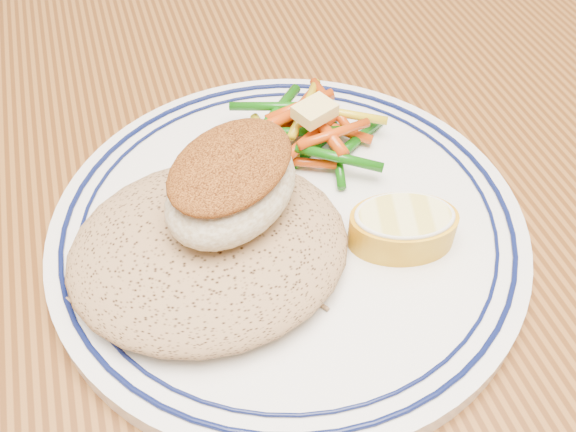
# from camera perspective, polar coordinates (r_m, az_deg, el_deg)

# --- Properties ---
(dining_table) EXTENTS (1.50, 0.90, 0.75)m
(dining_table) POSITION_cam_1_polar(r_m,az_deg,el_deg) (0.48, -0.11, -8.76)
(dining_table) COLOR #552D11
(dining_table) RESTS_ON ground
(plate) EXTENTS (0.28, 0.28, 0.02)m
(plate) POSITION_cam_1_polar(r_m,az_deg,el_deg) (0.39, 0.00, -1.05)
(plate) COLOR white
(plate) RESTS_ON dining_table
(rice_pilaf) EXTENTS (0.16, 0.14, 0.03)m
(rice_pilaf) POSITION_cam_1_polar(r_m,az_deg,el_deg) (0.35, -7.07, -2.50)
(rice_pilaf) COLOR #926F49
(rice_pilaf) RESTS_ON plate
(fish_fillet) EXTENTS (0.10, 0.10, 0.04)m
(fish_fillet) POSITION_cam_1_polar(r_m,az_deg,el_deg) (0.34, -5.06, 2.87)
(fish_fillet) COLOR beige
(fish_fillet) RESTS_ON rice_pilaf
(vegetable_pile) EXTENTS (0.10, 0.10, 0.03)m
(vegetable_pile) POSITION_cam_1_polar(r_m,az_deg,el_deg) (0.42, 1.91, 7.80)
(vegetable_pile) COLOR #10550A
(vegetable_pile) RESTS_ON plate
(butter_pat) EXTENTS (0.03, 0.03, 0.01)m
(butter_pat) POSITION_cam_1_polar(r_m,az_deg,el_deg) (0.41, 2.39, 9.30)
(butter_pat) COLOR #FDE27B
(butter_pat) RESTS_ON vegetable_pile
(lemon_wedge) EXTENTS (0.07, 0.07, 0.02)m
(lemon_wedge) POSITION_cam_1_polar(r_m,az_deg,el_deg) (0.37, 10.15, -0.92)
(lemon_wedge) COLOR gold
(lemon_wedge) RESTS_ON plate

